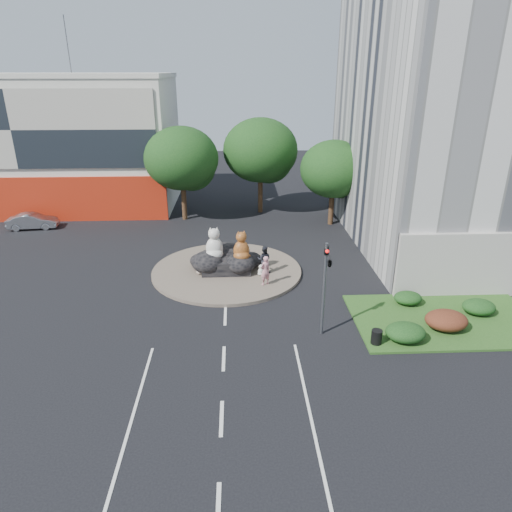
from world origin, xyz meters
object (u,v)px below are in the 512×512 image
(kitten_calico, at_px, (200,268))
(litter_bin, at_px, (377,337))
(pedestrian_pink, at_px, (265,270))
(cat_white, at_px, (214,243))
(kitten_white, at_px, (261,270))
(pedestrian_dark, at_px, (264,260))
(parked_car, at_px, (33,221))
(cat_tabby, at_px, (241,245))

(kitten_calico, bearing_deg, litter_bin, -18.65)
(kitten_calico, xyz_separation_m, pedestrian_pink, (4.20, -1.80, 0.52))
(cat_white, xyz_separation_m, pedestrian_pink, (3.20, -2.30, -1.03))
(kitten_white, distance_m, pedestrian_dark, 0.72)
(cat_white, xyz_separation_m, parked_car, (-15.95, 10.01, -1.51))
(cat_white, height_order, litter_bin, cat_white)
(cat_tabby, bearing_deg, kitten_calico, 167.82)
(cat_tabby, distance_m, litter_bin, 10.97)
(kitten_white, distance_m, parked_car, 21.86)
(kitten_calico, distance_m, litter_bin, 12.60)
(pedestrian_pink, xyz_separation_m, parked_car, (-19.16, 12.31, -0.48))
(kitten_white, relative_size, pedestrian_pink, 0.40)
(kitten_white, bearing_deg, cat_tabby, 106.47)
(kitten_white, relative_size, parked_car, 0.19)
(pedestrian_pink, distance_m, pedestrian_dark, 1.81)
(kitten_calico, relative_size, litter_bin, 1.19)
(cat_tabby, distance_m, kitten_calico, 3.13)
(parked_car, bearing_deg, cat_tabby, -126.81)
(cat_white, height_order, kitten_white, cat_white)
(kitten_white, distance_m, litter_bin, 9.70)
(pedestrian_dark, bearing_deg, cat_white, 3.53)
(cat_white, bearing_deg, pedestrian_pink, -35.89)
(cat_white, bearing_deg, litter_bin, -47.78)
(kitten_white, height_order, litter_bin, kitten_white)
(parked_car, bearing_deg, litter_bin, -134.69)
(cat_white, distance_m, pedestrian_pink, 4.07)
(kitten_white, xyz_separation_m, pedestrian_dark, (0.24, 0.41, 0.54))
(cat_white, bearing_deg, parked_car, 147.65)
(kitten_calico, relative_size, kitten_white, 1.13)
(cat_tabby, height_order, kitten_white, cat_tabby)
(kitten_calico, relative_size, pedestrian_pink, 0.46)
(pedestrian_pink, bearing_deg, cat_tabby, -86.93)
(kitten_white, bearing_deg, parked_car, 100.38)
(kitten_calico, height_order, parked_car, parked_car)
(kitten_white, bearing_deg, litter_bin, -106.81)
(cat_white, height_order, pedestrian_dark, cat_white)
(pedestrian_dark, bearing_deg, parked_car, -16.61)
(cat_tabby, xyz_separation_m, kitten_white, (1.23, -0.54, -1.52))
(pedestrian_pink, height_order, pedestrian_dark, pedestrian_pink)
(cat_white, xyz_separation_m, cat_tabby, (1.77, -0.35, -0.08))
(pedestrian_pink, bearing_deg, pedestrian_dark, -124.58)
(kitten_white, relative_size, litter_bin, 1.06)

